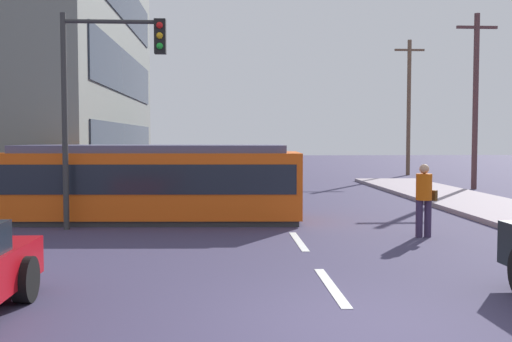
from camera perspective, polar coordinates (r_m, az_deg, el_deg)
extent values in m
plane|color=#3B3553|center=(17.17, 2.40, -4.42)|extent=(120.00, 120.00, 0.00)
cube|color=silver|center=(9.36, 7.16, -10.84)|extent=(0.16, 2.40, 0.01)
cube|color=silver|center=(13.23, 4.07, -6.68)|extent=(0.16, 2.40, 0.01)
cube|color=silver|center=(22.60, 1.08, -2.57)|extent=(0.16, 2.40, 0.01)
cube|color=silver|center=(28.56, 0.21, -1.37)|extent=(0.16, 2.40, 0.01)
cube|color=#2D3847|center=(27.55, -12.13, 2.38)|extent=(0.06, 14.98, 1.92)
cube|color=#2D3847|center=(27.70, -12.20, 9.02)|extent=(0.06, 14.98, 1.92)
cube|color=#2D3847|center=(28.21, -12.28, 15.50)|extent=(0.06, 14.98, 1.92)
cube|color=#E15312|center=(16.59, -9.75, -1.22)|extent=(8.08, 2.88, 1.72)
cube|color=#2D2D2D|center=(16.68, -9.72, -4.42)|extent=(7.91, 2.75, 0.15)
cube|color=#4F4E6C|center=(16.54, -9.78, 2.10)|extent=(7.26, 2.47, 0.20)
cube|color=#1E232D|center=(16.57, -9.75, -0.50)|extent=(7.76, 2.91, 0.76)
cube|color=#B0BCB6|center=(26.40, -0.90, 0.60)|extent=(2.58, 5.13, 1.56)
cube|color=black|center=(23.90, -0.58, 0.89)|extent=(2.25, 0.15, 0.94)
cube|color=black|center=(26.39, -0.90, 1.21)|extent=(2.60, 4.36, 0.62)
cylinder|color=black|center=(24.82, -0.70, -1.02)|extent=(2.56, 0.94, 0.90)
cylinder|color=black|center=(28.06, -1.07, -0.54)|extent=(2.56, 0.94, 0.90)
cylinder|color=#352745|center=(14.21, 15.25, -4.39)|extent=(0.16, 0.16, 0.85)
cylinder|color=#352745|center=(14.28, 16.01, -4.36)|extent=(0.16, 0.16, 0.85)
cylinder|color=#D1570C|center=(14.17, 15.67, -1.47)|extent=(0.36, 0.36, 0.60)
sphere|color=tan|center=(14.14, 15.70, 0.19)|extent=(0.22, 0.22, 0.22)
cube|color=#5B3914|center=(14.31, 16.43, -2.24)|extent=(0.20, 0.22, 0.24)
cylinder|color=black|center=(8.96, -21.07, -9.59)|extent=(0.23, 0.64, 0.64)
cube|color=silver|center=(20.91, -14.41, -1.73)|extent=(1.83, 4.34, 0.55)
cube|color=black|center=(20.73, -14.52, -0.46)|extent=(1.65, 2.40, 0.40)
cylinder|color=black|center=(22.37, -15.85, -1.94)|extent=(0.23, 0.64, 0.64)
cylinder|color=black|center=(22.02, -11.47, -1.96)|extent=(0.23, 0.64, 0.64)
cylinder|color=black|center=(19.90, -17.66, -2.59)|extent=(0.23, 0.64, 0.64)
cylinder|color=black|center=(19.49, -12.75, -2.64)|extent=(0.23, 0.64, 0.64)
cube|color=black|center=(27.12, -10.46, -0.58)|extent=(1.88, 4.30, 0.55)
cube|color=black|center=(26.94, -10.51, 0.41)|extent=(1.72, 2.37, 0.40)
cylinder|color=black|center=(28.52, -11.99, -0.81)|extent=(0.23, 0.64, 0.64)
cylinder|color=black|center=(28.31, -8.29, -0.80)|extent=(0.23, 0.64, 0.64)
cylinder|color=black|center=(25.99, -12.81, -1.20)|extent=(0.23, 0.64, 0.64)
cylinder|color=black|center=(25.76, -8.76, -1.19)|extent=(0.23, 0.64, 0.64)
cube|color=#A9270A|center=(33.25, -9.02, 0.12)|extent=(1.83, 4.51, 0.55)
cube|color=black|center=(33.08, -9.06, 0.93)|extent=(1.66, 2.49, 0.40)
cylinder|color=black|center=(34.70, -10.19, -0.09)|extent=(0.23, 0.64, 0.64)
cylinder|color=black|center=(34.50, -7.30, -0.08)|extent=(0.23, 0.64, 0.64)
cylinder|color=black|center=(32.05, -10.86, -0.36)|extent=(0.23, 0.64, 0.64)
cylinder|color=black|center=(31.83, -7.73, -0.36)|extent=(0.23, 0.64, 0.64)
cylinder|color=#333333|center=(15.44, -17.71, 4.44)|extent=(0.14, 0.14, 5.30)
cylinder|color=#333333|center=(15.45, -13.55, 13.64)|extent=(2.34, 0.10, 0.10)
cube|color=black|center=(15.22, -9.09, 12.50)|extent=(0.28, 0.24, 0.84)
sphere|color=red|center=(15.14, -9.15, 13.52)|extent=(0.16, 0.16, 0.16)
sphere|color=gold|center=(15.10, -9.15, 12.58)|extent=(0.16, 0.16, 0.16)
sphere|color=green|center=(15.06, -9.14, 11.64)|extent=(0.16, 0.16, 0.16)
cylinder|color=#533436|center=(28.14, 20.13, 6.18)|extent=(0.24, 0.24, 7.67)
cube|color=#533436|center=(28.50, 20.26, 12.69)|extent=(1.80, 0.12, 0.12)
cylinder|color=brown|center=(37.50, 14.31, 5.83)|extent=(0.24, 0.24, 8.13)
cube|color=brown|center=(37.83, 14.38, 11.08)|extent=(1.80, 0.12, 0.12)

